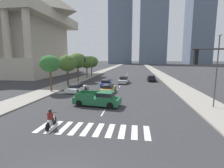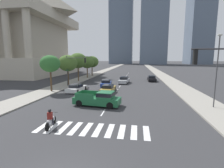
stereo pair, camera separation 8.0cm
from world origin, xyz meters
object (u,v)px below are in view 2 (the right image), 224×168
Objects in this scene: street_tree_third at (78,61)px; traffic_signal_far at (74,65)px; sedan_silver_0 at (124,80)px; sedan_gold_1 at (108,89)px; pickup_truck at (99,99)px; street_tree_second at (68,63)px; motorcycle_lead at (51,120)px; sedan_blue_4 at (106,83)px; street_tree_fifth at (92,62)px; street_tree_fourth at (87,62)px; street_lamp_east at (217,66)px; sedan_black_3 at (152,79)px; sedan_white_2 at (77,88)px; street_tree_nearest at (50,64)px.

traffic_signal_far is at bearing -75.60° from street_tree_third.
sedan_silver_0 is 11.40m from traffic_signal_far.
sedan_silver_0 is 1.06× the size of sedan_gold_1.
street_tree_second reaches higher than pickup_truck.
motorcycle_lead is 0.44× the size of sedan_blue_4.
street_tree_second is 0.99× the size of street_tree_fifth.
traffic_signal_far is 14.46m from street_tree_fourth.
street_tree_second reaches higher than sedan_silver_0.
motorcycle_lead is 0.27× the size of street_lamp_east.
sedan_blue_4 is (-1.38, 5.62, 0.03)m from sedan_gold_1.
street_tree_fifth is (-1.84, 19.36, 0.36)m from traffic_signal_far.
sedan_black_3 is 13.11m from sedan_blue_4.
sedan_white_2 is at bearing 4.42° from motorcycle_lead.
street_tree_nearest is at bearing -90.00° from street_tree_fourth.
sedan_gold_1 is (2.06, 14.50, -0.02)m from motorcycle_lead.
sedan_white_2 is (-6.92, -10.73, -0.06)m from sedan_silver_0.
street_tree_fifth reaches higher than street_tree_fourth.
traffic_signal_far is 5.84m from street_tree_nearest.
sedan_white_2 is 24.69m from street_tree_fifth.
street_tree_fourth is at bearing -121.97° from sedan_silver_0.
sedan_gold_1 is at bearing -171.64° from sedan_blue_4.
traffic_signal_far reaches higher than sedan_white_2.
street_tree_fourth is 5.03m from street_tree_fifth.
sedan_blue_4 is 0.78× the size of street_tree_fifth.
traffic_signal_far is 0.75× the size of street_lamp_east.
street_tree_third is (0.00, 12.69, 0.35)m from street_tree_nearest.
traffic_signal_far is 1.00× the size of street_tree_nearest.
street_lamp_east reaches higher than street_tree_third.
sedan_white_2 is at bearing 11.57° from street_tree_nearest.
sedan_blue_4 is at bearing -46.93° from sedan_black_3.
pickup_truck is 0.91× the size of street_tree_fifth.
street_lamp_east is at bearing 10.84° from pickup_truck.
sedan_gold_1 is 0.99× the size of sedan_black_3.
sedan_white_2 is 0.82× the size of street_tree_second.
street_tree_fourth is at bearing 130.43° from street_lamp_east.
street_tree_third is at bearing 47.75° from sedan_blue_4.
street_tree_third reaches higher than street_tree_nearest.
pickup_truck is at bearing -174.55° from sedan_gold_1.
street_tree_fourth reaches higher than sedan_silver_0.
pickup_truck is 8.05m from sedan_gold_1.
pickup_truck is 1.17× the size of sedan_blue_4.
street_tree_fourth reaches higher than sedan_black_3.
sedan_white_2 is 0.63× the size of street_lamp_east.
pickup_truck is 16.97m from street_tree_second.
sedan_blue_4 is at bearing 104.22° from pickup_truck.
pickup_truck is at bearing -35.52° from street_tree_nearest.
street_tree_second is (-9.51, 13.58, 3.64)m from pickup_truck.
street_tree_fourth is at bearing 16.26° from sedan_white_2.
street_lamp_east reaches higher than sedan_blue_4.
sedan_black_3 is (13.24, 15.16, 0.01)m from sedan_white_2.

